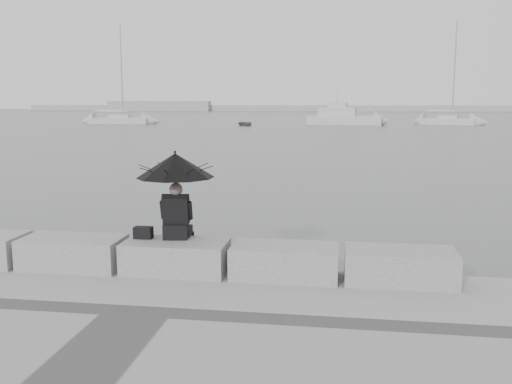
% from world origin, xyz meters
% --- Properties ---
extents(ground, '(360.00, 360.00, 0.00)m').
position_xyz_m(ground, '(0.00, 0.00, 0.00)').
color(ground, '#4F5254').
rests_on(ground, ground).
extents(stone_block_left, '(1.60, 0.80, 0.50)m').
position_xyz_m(stone_block_left, '(-1.70, -0.45, 0.75)').
color(stone_block_left, slate).
rests_on(stone_block_left, promenade).
extents(stone_block_centre, '(1.60, 0.80, 0.50)m').
position_xyz_m(stone_block_centre, '(0.00, -0.45, 0.75)').
color(stone_block_centre, slate).
rests_on(stone_block_centre, promenade).
extents(stone_block_right, '(1.60, 0.80, 0.50)m').
position_xyz_m(stone_block_right, '(1.70, -0.45, 0.75)').
color(stone_block_right, slate).
rests_on(stone_block_right, promenade).
extents(stone_block_far_right, '(1.60, 0.80, 0.50)m').
position_xyz_m(stone_block_far_right, '(3.40, -0.45, 0.75)').
color(stone_block_far_right, slate).
rests_on(stone_block_far_right, promenade).
extents(seated_person, '(1.22, 1.22, 1.39)m').
position_xyz_m(seated_person, '(-0.04, -0.23, 2.02)').
color(seated_person, black).
rests_on(seated_person, stone_block_centre).
extents(bag, '(0.29, 0.17, 0.19)m').
position_xyz_m(bag, '(-0.56, -0.33, 1.09)').
color(bag, black).
rests_on(bag, stone_block_centre).
extents(distant_landmass, '(180.00, 8.00, 2.80)m').
position_xyz_m(distant_landmass, '(-8.14, 154.51, 0.90)').
color(distant_landmass, '#9B9EA0').
rests_on(distant_landmass, ground).
extents(sailboat_left, '(7.88, 2.97, 12.90)m').
position_xyz_m(sailboat_left, '(-26.88, 64.32, 0.52)').
color(sailboat_left, silver).
rests_on(sailboat_left, ground).
extents(sailboat_right, '(7.14, 4.71, 12.90)m').
position_xyz_m(sailboat_right, '(16.07, 67.98, 0.54)').
color(sailboat_right, silver).
rests_on(sailboat_right, ground).
extents(motor_cruiser, '(9.77, 4.14, 4.50)m').
position_xyz_m(motor_cruiser, '(2.84, 65.92, 0.89)').
color(motor_cruiser, silver).
rests_on(motor_cruiser, ground).
extents(dinghy, '(3.44, 2.90, 0.54)m').
position_xyz_m(dinghy, '(-9.32, 61.28, 0.27)').
color(dinghy, gray).
rests_on(dinghy, ground).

